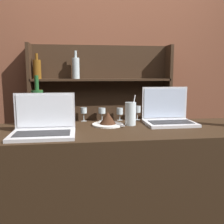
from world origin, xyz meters
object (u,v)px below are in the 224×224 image
Objects in this scene: laptop_near at (44,126)px; cake_plate at (108,120)px; wine_bottle_green at (38,107)px; laptop_far at (168,116)px; water_glass at (130,114)px.

cake_plate is at bearing 27.38° from laptop_near.
cake_plate is 0.44m from wine_bottle_green.
laptop_far reaches higher than cake_plate.
laptop_far is at bearing 14.60° from laptop_near.
water_glass is (-0.26, -0.02, 0.02)m from laptop_far.
cake_plate is (-0.40, -0.01, -0.02)m from laptop_far.
laptop_near is 1.73× the size of water_glass.
laptop_far is at bearing -0.42° from wine_bottle_green.
laptop_far reaches higher than water_glass.
laptop_near reaches higher than cake_plate.
wine_bottle_green is at bearing 106.05° from laptop_near.
water_glass is 0.58m from wine_bottle_green.
laptop_near is 1.07× the size of laptop_far.
wine_bottle_green is at bearing 177.50° from water_glass.
laptop_far reaches higher than laptop_near.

